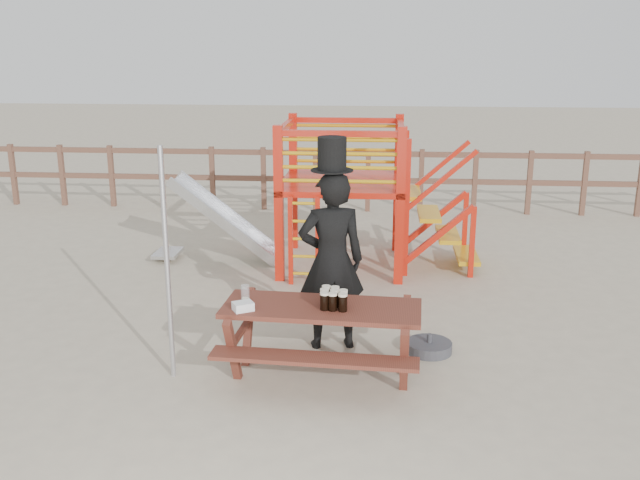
{
  "coord_description": "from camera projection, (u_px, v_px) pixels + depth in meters",
  "views": [
    {
      "loc": [
        0.73,
        -6.33,
        3.14
      ],
      "look_at": [
        0.12,
        0.8,
        1.14
      ],
      "focal_mm": 40.0,
      "sensor_mm": 36.0,
      "label": 1
    }
  ],
  "objects": [
    {
      "name": "back_fence",
      "position": [
        342.0,
        173.0,
        13.5
      ],
      "size": [
        15.09,
        0.09,
        1.2
      ],
      "color": "brown",
      "rests_on": "ground"
    },
    {
      "name": "playground_fort",
      "position": [
        337.0,
        192.0,
        10.12
      ],
      "size": [
        4.71,
        1.84,
        2.1
      ],
      "color": "red",
      "rests_on": "ground"
    },
    {
      "name": "ground",
      "position": [
        301.0,
        373.0,
        6.98
      ],
      "size": [
        60.0,
        60.0,
        0.0
      ],
      "primitive_type": "plane",
      "color": "#B7AA8E",
      "rests_on": "ground"
    },
    {
      "name": "stout_pints",
      "position": [
        333.0,
        299.0,
        6.68
      ],
      "size": [
        0.26,
        0.29,
        0.17
      ],
      "color": "black",
      "rests_on": "picnic_table"
    },
    {
      "name": "picnic_table",
      "position": [
        322.0,
        332.0,
        6.8
      ],
      "size": [
        1.94,
        1.4,
        0.73
      ],
      "rotation": [
        0.0,
        0.0,
        -0.06
      ],
      "color": "maroon",
      "rests_on": "ground"
    },
    {
      "name": "paper_bag",
      "position": [
        243.0,
        306.0,
        6.62
      ],
      "size": [
        0.23,
        0.21,
        0.08
      ],
      "primitive_type": "cube",
      "rotation": [
        0.0,
        0.0,
        0.52
      ],
      "color": "white",
      "rests_on": "picnic_table"
    },
    {
      "name": "parasol_base",
      "position": [
        429.0,
        347.0,
        7.45
      ],
      "size": [
        0.48,
        0.48,
        0.2
      ],
      "color": "#3B3B40",
      "rests_on": "ground"
    },
    {
      "name": "metal_pole",
      "position": [
        167.0,
        266.0,
        6.63
      ],
      "size": [
        0.05,
        0.05,
        2.25
      ],
      "primitive_type": "cylinder",
      "color": "#B2B2B7",
      "rests_on": "ground"
    },
    {
      "name": "man_with_hat",
      "position": [
        332.0,
        256.0,
        7.35
      ],
      "size": [
        0.77,
        0.59,
        2.23
      ],
      "rotation": [
        0.0,
        0.0,
        3.35
      ],
      "color": "black",
      "rests_on": "ground"
    },
    {
      "name": "empty_glasses",
      "position": [
        245.0,
        293.0,
        6.87
      ],
      "size": [
        0.08,
        0.08,
        0.15
      ],
      "color": "silver",
      "rests_on": "picnic_table"
    }
  ]
}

